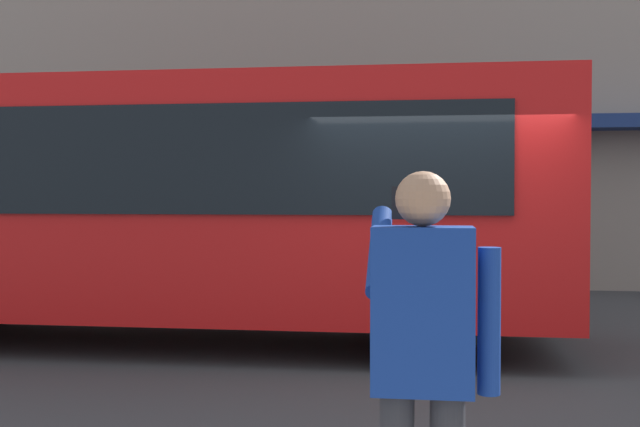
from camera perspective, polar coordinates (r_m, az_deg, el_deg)
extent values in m
plane|color=#38383A|center=(8.14, 8.77, -11.00)|extent=(60.00, 60.00, 0.00)
cube|color=navy|center=(14.66, 22.29, 6.26)|extent=(4.40, 1.10, 0.24)
cube|color=red|center=(9.16, -11.11, 1.11)|extent=(9.00, 2.50, 2.60)
cube|color=black|center=(7.99, -14.06, 3.91)|extent=(7.60, 0.06, 1.10)
cylinder|color=black|center=(9.85, 7.96, -5.85)|extent=(1.00, 0.28, 1.00)
cylinder|color=black|center=(7.67, 8.01, -7.96)|extent=(1.00, 0.28, 1.00)
cube|color=navy|center=(3.10, 7.63, -7.08)|extent=(0.40, 0.24, 0.66)
sphere|color=#A87A5B|center=(3.06, 7.65, 1.09)|extent=(0.22, 0.22, 0.22)
cylinder|color=navy|center=(3.11, 12.46, -7.80)|extent=(0.09, 0.09, 0.58)
cylinder|color=navy|center=(3.24, 4.46, -2.78)|extent=(0.09, 0.48, 0.37)
cube|color=black|center=(3.36, 5.96, 0.79)|extent=(0.07, 0.01, 0.14)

